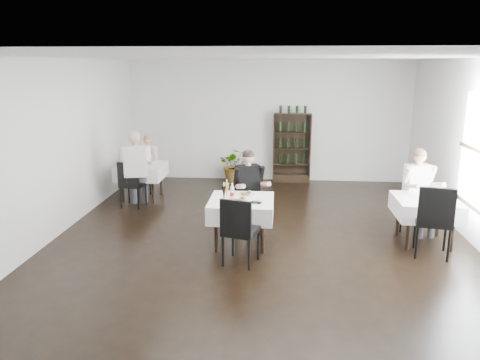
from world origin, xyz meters
name	(u,v)px	position (x,y,z in m)	size (l,w,h in m)	color
room_shell	(260,155)	(0.00, 0.00, 1.50)	(9.00, 9.00, 9.00)	black
wine_shelf	(292,149)	(0.60, 4.31, 0.85)	(0.90, 0.28, 1.75)	black
main_table	(241,208)	(-0.30, 0.00, 0.62)	(1.03, 1.03, 0.77)	black
left_table	(142,171)	(-2.70, 2.50, 0.62)	(0.98, 0.98, 0.77)	black
right_table	(426,207)	(2.70, 0.30, 0.62)	(0.98, 0.98, 0.77)	black
potted_tree	(235,165)	(-0.81, 4.20, 0.43)	(0.78, 0.67, 0.86)	#256221
main_chair_far	(247,200)	(-0.25, 0.64, 0.58)	(0.52, 0.53, 1.01)	black
main_chair_near	(239,227)	(-0.27, -0.83, 0.59)	(0.58, 0.59, 1.04)	black
left_chair_far	(142,167)	(-2.86, 3.08, 0.58)	(0.53, 0.53, 1.01)	black
left_chair_near	(131,181)	(-2.73, 1.82, 0.56)	(0.50, 0.50, 0.98)	black
right_chair_far	(413,203)	(2.69, 0.98, 0.49)	(0.49, 0.49, 0.86)	black
right_chair_near	(434,217)	(2.65, -0.29, 0.65)	(0.61, 0.62, 1.14)	black
diner_main	(250,185)	(-0.21, 0.67, 0.85)	(0.66, 0.69, 1.46)	#3C3C43
diner_left_far	(147,159)	(-2.74, 3.07, 0.77)	(0.60, 0.63, 1.33)	#3C3C43
diner_left_near	(136,163)	(-2.60, 1.84, 0.94)	(0.66, 0.69, 1.62)	#3C3C43
diner_right_far	(420,185)	(2.73, 0.82, 0.87)	(0.63, 0.67, 1.49)	#3C3C43
plate_far	(246,194)	(-0.24, 0.25, 0.79)	(0.27, 0.27, 0.08)	white
plate_near	(240,200)	(-0.32, -0.13, 0.79)	(0.28, 0.28, 0.08)	white
pilsner_dark	(224,193)	(-0.57, -0.10, 0.90)	(0.07, 0.07, 0.31)	black
pilsner_lager	(227,191)	(-0.54, 0.05, 0.90)	(0.07, 0.07, 0.32)	gold
coke_bottle	(232,193)	(-0.45, -0.04, 0.88)	(0.07, 0.07, 0.28)	silver
napkin_cutlery	(256,202)	(-0.06, -0.18, 0.78)	(0.20, 0.19, 0.02)	black
pepper_mill	(429,196)	(2.74, 0.30, 0.82)	(0.04, 0.04, 0.11)	black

